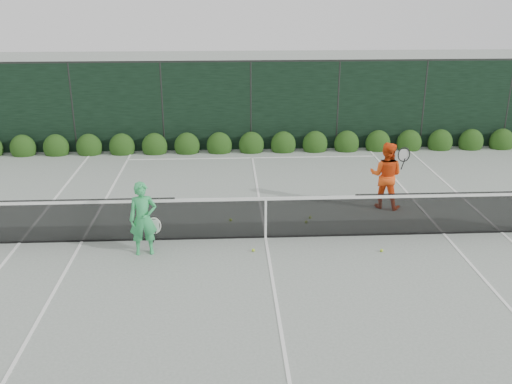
{
  "coord_description": "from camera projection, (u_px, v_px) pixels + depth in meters",
  "views": [
    {
      "loc": [
        -0.84,
        -11.77,
        5.37
      ],
      "look_at": [
        -0.2,
        0.3,
        1.0
      ],
      "focal_mm": 40.0,
      "sensor_mm": 36.0,
      "label": 1
    }
  ],
  "objects": [
    {
      "name": "player_man",
      "position": [
        386.0,
        175.0,
        14.44
      ],
      "size": [
        1.03,
        0.94,
        1.72
      ],
      "rotation": [
        0.0,
        0.0,
        2.71
      ],
      "color": "#FF5115",
      "rests_on": "ground"
    },
    {
      "name": "hedge_row",
      "position": [
        251.0,
        145.0,
        19.56
      ],
      "size": [
        31.66,
        0.65,
        0.94
      ],
      "color": "#16360E",
      "rests_on": "ground"
    },
    {
      "name": "windscreen_fence",
      "position": [
        277.0,
        223.0,
        9.86
      ],
      "size": [
        32.0,
        21.07,
        3.06
      ],
      "color": "black",
      "rests_on": "ground"
    },
    {
      "name": "tennis_balls",
      "position": [
        295.0,
        231.0,
        13.2
      ],
      "size": [
        3.29,
        2.01,
        0.07
      ],
      "color": "#B6DC30",
      "rests_on": "ground"
    },
    {
      "name": "court_lines",
      "position": [
        266.0,
        237.0,
        12.92
      ],
      "size": [
        11.03,
        23.83,
        0.01
      ],
      "color": "white",
      "rests_on": "ground"
    },
    {
      "name": "tennis_net",
      "position": [
        265.0,
        216.0,
        12.74
      ],
      "size": [
        12.9,
        0.1,
        1.07
      ],
      "color": "black",
      "rests_on": "ground"
    },
    {
      "name": "ground",
      "position": [
        266.0,
        238.0,
        12.92
      ],
      "size": [
        80.0,
        80.0,
        0.0
      ],
      "primitive_type": "plane",
      "color": "gray",
      "rests_on": "ground"
    },
    {
      "name": "player_woman",
      "position": [
        143.0,
        219.0,
        11.91
      ],
      "size": [
        0.67,
        0.46,
        1.59
      ],
      "rotation": [
        0.0,
        0.0,
        0.14
      ],
      "color": "#33AE5D",
      "rests_on": "ground"
    }
  ]
}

